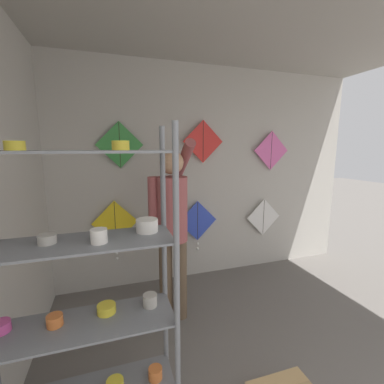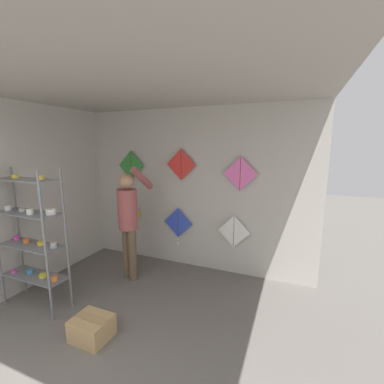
% 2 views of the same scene
% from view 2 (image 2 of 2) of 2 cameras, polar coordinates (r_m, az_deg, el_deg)
% --- Properties ---
extents(back_panel, '(4.53, 0.06, 2.80)m').
position_cam_2_polar(back_panel, '(4.58, -1.92, 0.64)').
color(back_panel, '#BCB7AD').
rests_on(back_panel, ground).
extents(left_panel, '(0.06, 4.21, 2.80)m').
position_cam_2_polar(left_panel, '(4.50, -34.76, -1.38)').
color(left_panel, '#BCB7AD').
rests_on(left_panel, ground).
extents(ceiling_slab, '(4.53, 4.21, 0.04)m').
position_cam_2_polar(ceiling_slab, '(3.08, -16.47, 22.12)').
color(ceiling_slab, '#A8A399').
extents(shelf_rack, '(0.95, 0.33, 1.88)m').
position_cam_2_polar(shelf_rack, '(4.00, -32.14, -7.65)').
color(shelf_rack, slate).
rests_on(shelf_rack, ground).
extents(shopkeeper, '(0.45, 0.59, 1.86)m').
position_cam_2_polar(shopkeeper, '(4.24, -13.92, -5.34)').
color(shopkeeper, brown).
rests_on(shopkeeper, ground).
extents(cardboard_box, '(0.42, 0.35, 0.26)m').
position_cam_2_polar(cardboard_box, '(3.48, -21.35, -26.32)').
color(cardboard_box, tan).
rests_on(cardboard_box, ground).
extents(kite_0, '(0.54, 0.04, 0.75)m').
position_cam_2_polar(kite_0, '(5.18, -13.85, -4.99)').
color(kite_0, yellow).
extents(kite_1, '(0.54, 0.04, 0.68)m').
position_cam_2_polar(kite_1, '(4.67, -3.14, -7.12)').
color(kite_1, blue).
extents(kite_2, '(0.54, 0.01, 0.54)m').
position_cam_2_polar(kite_2, '(4.36, 9.28, -8.66)').
color(kite_2, white).
extents(kite_3, '(0.54, 0.01, 0.54)m').
position_cam_2_polar(kite_3, '(4.96, -13.42, 5.76)').
color(kite_3, '#338C38').
extents(kite_4, '(0.54, 0.01, 0.54)m').
position_cam_2_polar(kite_4, '(4.44, -2.47, 6.10)').
color(kite_4, red).
extents(kite_5, '(0.54, 0.01, 0.54)m').
position_cam_2_polar(kite_5, '(4.13, 10.67, 3.98)').
color(kite_5, pink).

